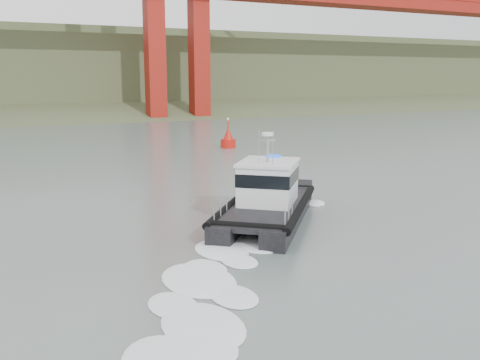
% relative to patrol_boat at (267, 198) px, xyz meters
% --- Properties ---
extents(ground, '(400.00, 400.00, 0.00)m').
position_rel_patrol_boat_xyz_m(ground, '(-3.42, -9.31, -1.20)').
color(ground, '#505F5B').
rests_on(ground, ground).
extents(headlands, '(500.00, 105.36, 27.12)m').
position_rel_patrol_boat_xyz_m(headlands, '(-3.42, 116.19, 5.85)').
color(headlands, '#334225').
rests_on(headlands, ground).
extents(patrol_boat, '(9.07, 9.86, 4.78)m').
position_rel_patrol_boat_xyz_m(patrol_boat, '(0.00, 0.00, 0.00)').
color(patrol_boat, black).
rests_on(patrol_boat, ground).
extents(nav_buoy, '(1.60, 1.60, 3.33)m').
position_rel_patrol_boat_xyz_m(nav_buoy, '(10.36, 27.20, -0.32)').
color(nav_buoy, red).
rests_on(nav_buoy, ground).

